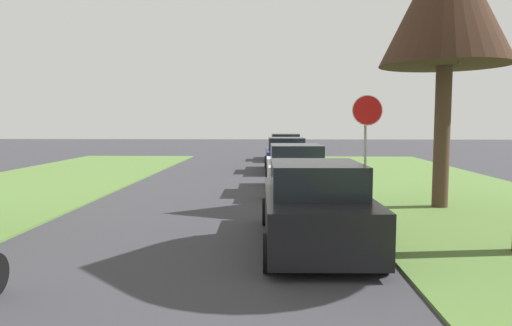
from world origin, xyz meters
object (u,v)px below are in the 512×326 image
Objects in this scene: street_tree_right_mid_b at (447,0)px; parked_sedan_black at (314,207)px; parked_sedan_navy at (286,156)px; stop_sign_far at (367,126)px; parked_sedan_green at (285,148)px; parked_sedan_white at (295,170)px.

parked_sedan_black is at bearing -134.08° from street_tree_right_mid_b.
street_tree_right_mid_b is 11.04m from parked_sedan_navy.
parked_sedan_black is at bearing -89.25° from parked_sedan_navy.
parked_sedan_navy is at bearing 101.48° from stop_sign_far.
stop_sign_far reaches higher than parked_sedan_navy.
parked_sedan_green is at bearing 88.79° from parked_sedan_navy.
stop_sign_far is 15.88m from parked_sedan_green.
street_tree_right_mid_b is 16.80m from parked_sedan_green.
parked_sedan_white is at bearing -88.80° from parked_sedan_navy.
street_tree_right_mid_b is 1.62× the size of parked_sedan_black.
parked_sedan_navy is 6.48m from parked_sedan_green.
street_tree_right_mid_b is at bearing -67.27° from parked_sedan_navy.
parked_sedan_white and parked_sedan_green have the same top height.
parked_sedan_green is (0.00, 12.94, 0.00)m from parked_sedan_white.
parked_sedan_black is at bearing -114.22° from stop_sign_far.
parked_sedan_black is 1.00× the size of parked_sedan_navy.
street_tree_right_mid_b reaches higher than stop_sign_far.
parked_sedan_navy is 1.00× the size of parked_sedan_green.
parked_sedan_navy is (-1.87, 9.23, -1.47)m from stop_sign_far.
parked_sedan_navy is at bearing -91.21° from parked_sedan_green.
parked_sedan_white is (-1.74, 2.77, -1.47)m from stop_sign_far.
parked_sedan_green is (-1.74, 15.71, -1.47)m from stop_sign_far.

